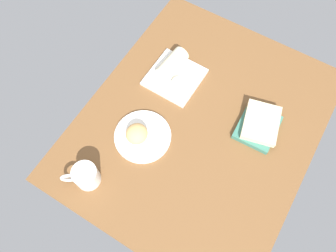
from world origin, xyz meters
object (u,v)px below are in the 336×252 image
(book_stack, at_px, (259,125))
(coffee_mug, at_px, (85,176))
(sauce_cup, at_px, (178,84))
(scone_pastry, at_px, (137,134))
(square_plate, at_px, (175,77))
(round_plate, at_px, (143,136))
(breakfast_wrap, at_px, (172,64))

(book_stack, xyz_separation_m, coffee_mug, (0.53, -0.46, 0.02))
(sauce_cup, distance_m, book_stack, 0.37)
(scone_pastry, relative_size, coffee_mug, 0.71)
(scone_pastry, bearing_deg, square_plate, -176.75)
(round_plate, relative_size, coffee_mug, 1.83)
(scone_pastry, height_order, breakfast_wrap, breakfast_wrap)
(round_plate, height_order, breakfast_wrap, breakfast_wrap)
(sauce_cup, bearing_deg, breakfast_wrap, -131.66)
(book_stack, relative_size, coffee_mug, 1.64)
(round_plate, relative_size, breakfast_wrap, 1.54)
(square_plate, bearing_deg, breakfast_wrap, -131.66)
(scone_pastry, relative_size, square_plate, 0.41)
(book_stack, bearing_deg, scone_pastry, -53.35)
(scone_pastry, relative_size, breakfast_wrap, 0.60)
(round_plate, xyz_separation_m, coffee_mug, (0.25, -0.08, 0.04))
(sauce_cup, xyz_separation_m, breakfast_wrap, (-0.06, -0.07, 0.02))
(round_plate, distance_m, sauce_cup, 0.27)
(coffee_mug, bearing_deg, sauce_cup, 170.78)
(sauce_cup, bearing_deg, square_plate, -131.66)
(book_stack, height_order, coffee_mug, coffee_mug)
(book_stack, distance_m, coffee_mug, 0.70)
(square_plate, bearing_deg, book_stack, 86.00)
(book_stack, bearing_deg, sauce_cup, -89.44)
(sauce_cup, relative_size, book_stack, 0.26)
(scone_pastry, distance_m, sauce_cup, 0.29)
(square_plate, height_order, coffee_mug, coffee_mug)
(round_plate, distance_m, breakfast_wrap, 0.34)
(scone_pastry, distance_m, breakfast_wrap, 0.35)
(square_plate, xyz_separation_m, breakfast_wrap, (-0.03, -0.03, 0.04))
(round_plate, xyz_separation_m, breakfast_wrap, (-0.33, -0.06, 0.04))
(square_plate, relative_size, book_stack, 1.06)
(round_plate, bearing_deg, breakfast_wrap, -169.32)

